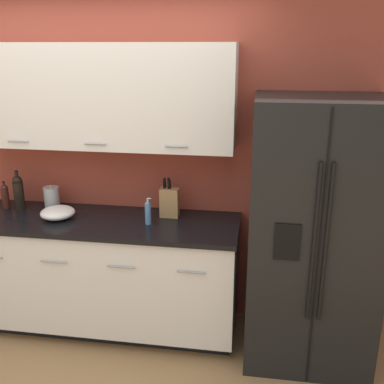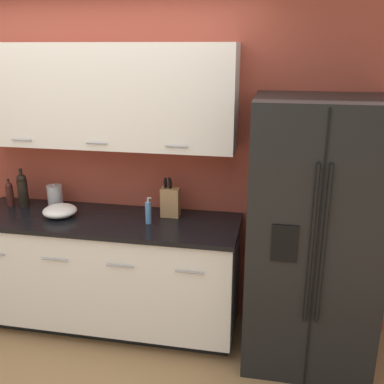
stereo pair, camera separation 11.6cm
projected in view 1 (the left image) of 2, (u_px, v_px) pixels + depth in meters
name	position (u px, v px, depth m)	size (l,w,h in m)	color
wall_back	(103.00, 144.00, 3.50)	(10.00, 0.39, 2.60)	#993D2D
counter_unit	(105.00, 273.00, 3.52)	(2.08, 0.64, 0.93)	black
refrigerator	(312.00, 234.00, 3.09)	(0.86, 0.77, 1.87)	black
knife_block	(169.00, 202.00, 3.40)	(0.14, 0.09, 0.31)	#A87A4C
wine_bottle	(19.00, 191.00, 3.55)	(0.08, 0.08, 0.31)	black
soap_dispenser	(148.00, 213.00, 3.26)	(0.05, 0.04, 0.20)	#4C7FB2
oil_bottle	(5.00, 196.00, 3.58)	(0.06, 0.06, 0.22)	#3D1914
steel_canister	(52.00, 198.00, 3.56)	(0.12, 0.12, 0.20)	#A3A3A5
mixing_bowl	(58.00, 213.00, 3.38)	(0.26, 0.26, 0.09)	white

